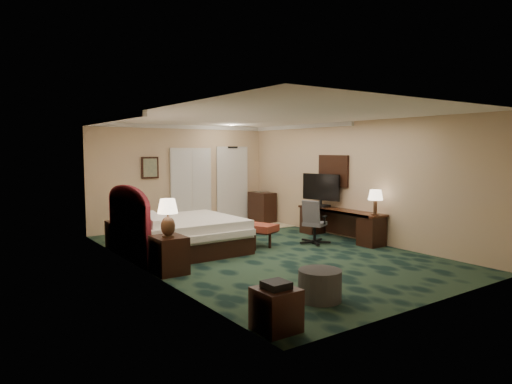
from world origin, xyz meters
TOP-DOWN VIEW (x-y plane):
  - floor at (0.00, 0.00)m, footprint 5.00×7.50m
  - ceiling at (0.00, 0.00)m, footprint 5.00×7.50m
  - wall_back at (0.00, 3.75)m, footprint 5.00×0.00m
  - wall_front at (0.00, -3.75)m, footprint 5.00×0.00m
  - wall_left at (-2.50, 0.00)m, footprint 0.00×7.50m
  - wall_right at (2.50, 0.00)m, footprint 0.00×7.50m
  - crown_molding at (0.00, 0.00)m, footprint 5.00×7.50m
  - tile_patch at (0.90, 2.90)m, footprint 3.20×1.70m
  - headboard at (-2.44, 1.00)m, footprint 0.12×2.00m
  - entry_door at (1.55, 3.72)m, footprint 1.02×0.06m
  - closet_doors at (0.25, 3.71)m, footprint 1.20×0.06m
  - wall_art at (-0.90, 3.71)m, footprint 0.45×0.06m
  - wall_mirror at (2.46, 0.60)m, footprint 0.05×0.95m
  - bed at (-1.33, 0.97)m, footprint 2.14×1.98m
  - nightstand_near at (-2.23, -0.35)m, footprint 0.50×0.57m
  - nightstand_far at (-2.25, 2.11)m, footprint 0.45×0.52m
  - lamp_near at (-2.26, -0.39)m, footprint 0.37×0.37m
  - lamp_far at (-2.22, 2.15)m, footprint 0.34×0.34m
  - bed_bench at (0.12, 0.86)m, footprint 0.95×1.49m
  - ottoman at (-1.11, -2.79)m, footprint 0.65×0.65m
  - side_table at (-2.24, -3.28)m, footprint 0.46×0.46m
  - desk at (2.23, 0.12)m, footprint 0.51×2.37m
  - tv at (2.23, 0.78)m, footprint 0.31×1.01m
  - desk_lamp at (2.20, -0.92)m, footprint 0.38×0.38m
  - desk_chair at (1.38, 0.06)m, footprint 0.73×0.72m
  - minibar at (2.23, 3.20)m, footprint 0.44×0.80m

SIDE VIEW (x-z plane):
  - floor at x=0.00m, z-range 0.00..0.00m
  - tile_patch at x=0.90m, z-range 0.00..0.01m
  - ottoman at x=-1.11m, z-range 0.00..0.42m
  - bed_bench at x=0.12m, z-range 0.00..0.48m
  - side_table at x=-2.24m, z-range 0.00..0.49m
  - nightstand_far at x=-2.25m, z-range 0.00..0.56m
  - nightstand_near at x=-2.23m, z-range 0.00..0.62m
  - bed at x=-1.33m, z-range 0.00..0.68m
  - desk at x=2.23m, z-range 0.00..0.68m
  - minibar at x=2.23m, z-range 0.00..0.84m
  - desk_chair at x=1.38m, z-range 0.00..0.97m
  - headboard at x=-2.44m, z-range 0.00..1.40m
  - lamp_far at x=-2.22m, z-range 0.56..1.20m
  - lamp_near at x=-2.26m, z-range 0.62..1.26m
  - desk_lamp at x=2.20m, z-range 0.68..1.23m
  - entry_door at x=1.55m, z-range -0.04..2.14m
  - closet_doors at x=0.25m, z-range 0.00..2.10m
  - tv at x=2.23m, z-range 0.68..1.48m
  - wall_back at x=0.00m, z-range 0.00..2.70m
  - wall_front at x=0.00m, z-range 0.00..2.70m
  - wall_left at x=-2.50m, z-range 0.00..2.70m
  - wall_right at x=2.50m, z-range 0.00..2.70m
  - wall_mirror at x=2.46m, z-range 1.18..1.93m
  - wall_art at x=-0.90m, z-range 1.33..1.88m
  - crown_molding at x=0.00m, z-range 2.60..2.70m
  - ceiling at x=0.00m, z-range 2.70..2.70m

